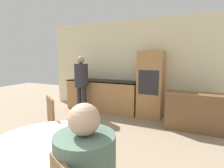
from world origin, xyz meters
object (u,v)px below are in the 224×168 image
object	(u,v)px
sideboard	(193,112)
chair_far_left	(45,130)
dining_table	(50,164)
bowl_centre	(82,152)
person_standing	(81,79)
cup	(56,148)
bowl_near	(65,139)
oven_unit	(151,84)

from	to	relation	value
sideboard	chair_far_left	size ratio (longest dim) A/B	1.14
dining_table	bowl_centre	distance (m)	0.50
sideboard	person_standing	bearing A→B (deg)	-179.08
person_standing	cup	distance (m)	3.40
sideboard	bowl_near	xyz separation A→B (m)	(-1.15, -2.78, 0.38)
sideboard	bowl_centre	xyz separation A→B (m)	(-0.87, -2.90, 0.38)
cup	bowl_near	xyz separation A→B (m)	(-0.07, 0.18, -0.02)
dining_table	bowl_centre	xyz separation A→B (m)	(0.43, -0.06, 0.26)
sideboard	dining_table	size ratio (longest dim) A/B	1.03
bowl_near	oven_unit	bearing A→B (deg)	87.95
bowl_centre	chair_far_left	bearing A→B (deg)	149.61
sideboard	person_standing	distance (m)	2.88
bowl_near	bowl_centre	world-z (taller)	bowl_near
oven_unit	bowl_centre	xyz separation A→B (m)	(0.17, -3.39, -0.08)
cup	bowl_near	size ratio (longest dim) A/B	0.53
bowl_centre	bowl_near	bearing A→B (deg)	156.27
sideboard	bowl_near	size ratio (longest dim) A/B	6.60
dining_table	person_standing	distance (m)	3.22
oven_unit	person_standing	distance (m)	1.87
sideboard	person_standing	xyz separation A→B (m)	(-2.82, -0.05, 0.57)
cup	oven_unit	bearing A→B (deg)	89.17
oven_unit	sideboard	distance (m)	1.23
oven_unit	person_standing	world-z (taller)	oven_unit
person_standing	bowl_centre	xyz separation A→B (m)	(1.96, -2.86, -0.19)
person_standing	oven_unit	bearing A→B (deg)	16.58
dining_table	bowl_near	bearing A→B (deg)	24.22
sideboard	chair_far_left	xyz separation A→B (m)	(-1.91, -2.29, 0.15)
person_standing	cup	xyz separation A→B (m)	(1.74, -2.92, -0.17)
cup	person_standing	bearing A→B (deg)	120.84
sideboard	dining_table	world-z (taller)	sideboard
oven_unit	dining_table	xyz separation A→B (m)	(-0.26, -3.33, -0.34)
oven_unit	sideboard	world-z (taller)	oven_unit
chair_far_left	person_standing	xyz separation A→B (m)	(-0.92, 2.25, 0.42)
chair_far_left	cup	bearing A→B (deg)	-4.04
person_standing	sideboard	bearing A→B (deg)	0.92
person_standing	chair_far_left	bearing A→B (deg)	-67.78
cup	sideboard	bearing A→B (deg)	69.89
cup	bowl_centre	size ratio (longest dim) A/B	0.71
bowl_near	bowl_centre	xyz separation A→B (m)	(0.28, -0.13, -0.00)
chair_far_left	cup	size ratio (longest dim) A/B	10.84
dining_table	person_standing	size ratio (longest dim) A/B	0.70
chair_far_left	bowl_centre	size ratio (longest dim) A/B	7.64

